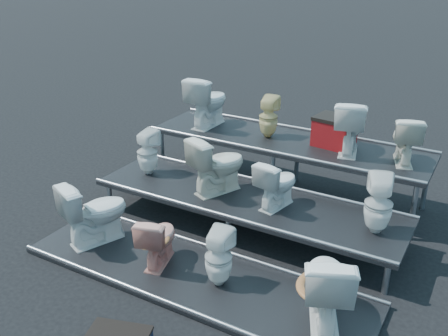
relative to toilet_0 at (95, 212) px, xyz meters
The scene contains 17 objects.
ground 2.01m from the toilet_0, 41.73° to the left, with size 80.00×80.00×0.00m, color black.
tier_front 1.52m from the toilet_0, ahead, with size 4.20×1.20×0.06m, color black.
tier_mid 1.97m from the toilet_0, 41.73° to the left, with size 4.20×1.20×0.46m, color black.
tier_back 2.98m from the toilet_0, 60.73° to the left, with size 4.20×1.20×0.86m, color black.
toilet_0 is the anchor object (origin of this frame).
toilet_1 0.98m from the toilet_0, ahead, with size 0.36×0.63×0.64m, color #DC8F7F.
toilet_2 1.80m from the toilet_0, ahead, with size 0.30×0.31×0.68m, color white.
toilet_3 3.01m from the toilet_0, ahead, with size 0.48×0.84×0.86m, color white.
toilet_4 1.35m from the toilet_0, 97.16° to the left, with size 0.30×0.31×0.67m, color white.
toilet_5 1.69m from the toilet_0, 51.90° to the left, with size 0.44×0.78×0.79m, color silver.
toilet_6 2.31m from the toilet_0, 34.52° to the left, with size 0.36×0.63×0.64m, color white.
toilet_7 3.43m from the toilet_0, 22.38° to the left, with size 0.32×0.33×0.71m, color white.
toilet_8 2.72m from the toilet_0, 88.42° to the left, with size 0.45×0.80×0.81m, color white.
toilet_9 2.93m from the toilet_0, 66.27° to the left, with size 0.28×0.29×0.63m, color #DECB88.
toilet_10 3.61m from the toilet_0, 47.48° to the left, with size 0.43×0.75×0.76m, color white.
toilet_11 4.14m from the toilet_0, 39.64° to the left, with size 0.37×0.64×0.66m, color silver.
red_crate 3.51m from the toilet_0, 52.04° to the left, with size 0.54×0.43×0.39m, color maroon.
Camera 1 is at (2.68, -5.26, 3.48)m, focal length 40.00 mm.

